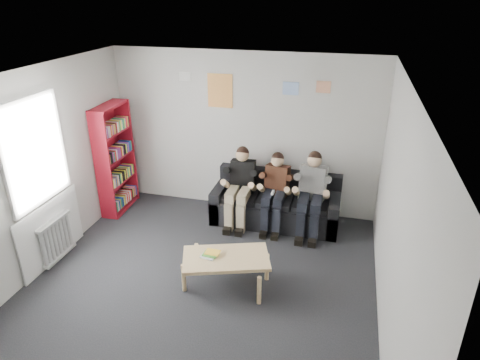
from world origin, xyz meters
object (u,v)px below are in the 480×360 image
object	(u,v)px
coffee_table	(226,260)
person_left	(240,187)
sofa	(276,205)
person_right	(311,195)
bookshelf	(116,159)
person_middle	(275,192)

from	to	relation	value
coffee_table	person_left	distance (m)	1.70
sofa	coffee_table	world-z (taller)	sofa
person_right	sofa	bearing A→B (deg)	169.21
coffee_table	person_left	size ratio (longest dim) A/B	0.86
person_right	bookshelf	bearing A→B (deg)	-171.16
sofa	coffee_table	xyz separation A→B (m)	(-0.33, -1.86, 0.10)
coffee_table	person_right	bearing A→B (deg)	61.59
coffee_table	person_middle	distance (m)	1.71
bookshelf	sofa	bearing A→B (deg)	2.44
coffee_table	person_middle	bearing A→B (deg)	78.94
person_right	person_left	bearing A→B (deg)	-172.18
sofa	person_left	xyz separation A→B (m)	(-0.57, -0.19, 0.34)
sofa	bookshelf	xyz separation A→B (m)	(-2.74, -0.25, 0.65)
coffee_table	sofa	bearing A→B (deg)	80.05
sofa	coffee_table	distance (m)	1.89
sofa	person_right	bearing A→B (deg)	-18.69
coffee_table	person_left	bearing A→B (deg)	98.48
sofa	person_right	world-z (taller)	person_right
sofa	bookshelf	distance (m)	2.82
person_left	person_middle	xyz separation A→B (m)	(0.57, 0.00, -0.02)
person_middle	person_right	xyz separation A→B (m)	(0.57, -0.00, 0.03)
sofa	person_left	world-z (taller)	person_left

